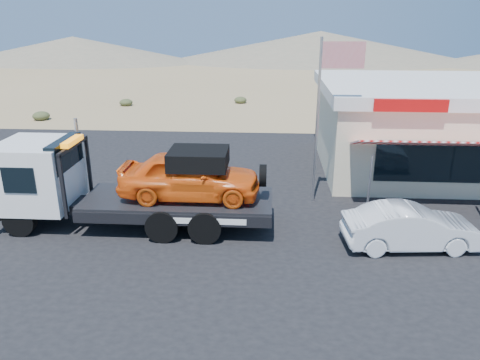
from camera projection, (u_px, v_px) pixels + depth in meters
The scene contains 7 objects.
ground at pixel (166, 255), 13.88m from camera, with size 120.00×120.00×0.00m, color #937D54.
asphalt_lot at pixel (239, 215), 16.57m from camera, with size 32.00×24.00×0.02m, color black.
tow_truck at pixel (128, 181), 15.32m from camera, with size 8.86×2.63×2.96m.
white_sedan at pixel (411, 227), 14.11m from camera, with size 1.40×4.01×1.32m, color silver.
jerky_store at pixel (437, 126), 20.99m from camera, with size 10.40×9.97×3.90m.
flagpole at pixel (325, 103), 16.53m from camera, with size 1.55×0.10×6.00m.
distant_hills at pixel (180, 49), 65.58m from camera, with size 126.00×48.00×4.20m.
Camera 1 is at (2.99, -12.13, 6.82)m, focal length 35.00 mm.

